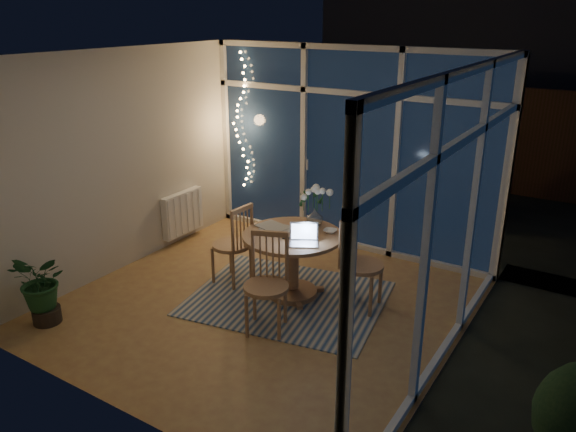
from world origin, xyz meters
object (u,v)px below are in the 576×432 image
(chair_left, at_px, (231,243))
(potted_plant, at_px, (43,289))
(chair_right, at_px, (362,263))
(chair_front, at_px, (266,285))
(laptop, at_px, (304,235))
(flower_vase, at_px, (315,216))
(dining_table, at_px, (292,265))

(chair_left, height_order, potted_plant, chair_left)
(chair_right, relative_size, chair_front, 1.02)
(chair_right, bearing_deg, chair_left, 93.94)
(laptop, xyz_separation_m, flower_vase, (-0.17, 0.53, -0.00))
(chair_right, relative_size, potted_plant, 1.35)
(dining_table, relative_size, flower_vase, 5.13)
(chair_front, relative_size, flower_vase, 4.78)
(chair_front, relative_size, potted_plant, 1.32)
(dining_table, relative_size, chair_right, 1.05)
(flower_vase, bearing_deg, laptop, -71.87)
(chair_front, xyz_separation_m, laptop, (0.08, 0.57, 0.34))
(chair_front, distance_m, flower_vase, 1.16)
(flower_vase, relative_size, potted_plant, 0.28)
(chair_left, distance_m, chair_front, 1.14)
(chair_left, relative_size, laptop, 3.31)
(chair_front, distance_m, laptop, 0.67)
(chair_left, xyz_separation_m, chair_right, (1.52, 0.26, 0.02))
(chair_left, xyz_separation_m, laptop, (1.01, -0.08, 0.35))
(chair_left, distance_m, potted_plant, 2.01)
(chair_right, relative_size, laptop, 3.46)
(dining_table, height_order, chair_front, chair_front)
(laptop, distance_m, flower_vase, 0.56)
(dining_table, height_order, chair_right, chair_right)
(potted_plant, bearing_deg, laptop, 38.68)
(laptop, xyz_separation_m, potted_plant, (-2.05, -1.64, -0.46))
(potted_plant, bearing_deg, chair_front, 28.39)
(chair_front, bearing_deg, flower_vase, 73.28)
(flower_vase, height_order, potted_plant, flower_vase)
(chair_left, bearing_deg, potted_plant, -27.54)
(flower_vase, bearing_deg, potted_plant, -130.80)
(laptop, height_order, potted_plant, laptop)
(chair_left, xyz_separation_m, chair_front, (0.93, -0.65, 0.01))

